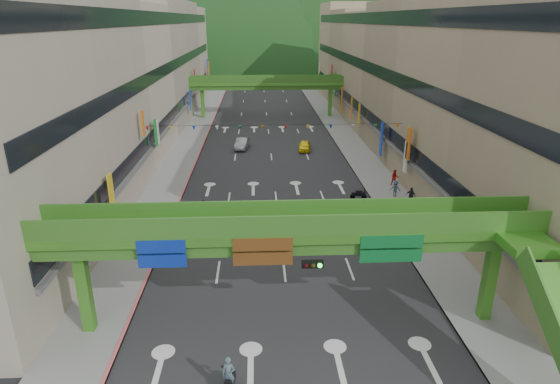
{
  "coord_description": "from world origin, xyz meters",
  "views": [
    {
      "loc": [
        -1.65,
        -15.94,
        16.1
      ],
      "look_at": [
        0.0,
        18.0,
        3.5
      ],
      "focal_mm": 30.0,
      "sensor_mm": 36.0,
      "label": 1
    }
  ],
  "objects_px": {
    "scooter_rider_near": "(229,378)",
    "car_silver": "(242,144)",
    "overpass_near": "(310,246)",
    "car_yellow": "(304,146)",
    "pedestrian_red": "(395,179)",
    "scooter_rider_mid": "(278,240)"
  },
  "relations": [
    {
      "from": "car_yellow",
      "to": "pedestrian_red",
      "type": "xyz_separation_m",
      "value": [
        7.81,
        -14.35,
        0.2
      ]
    },
    {
      "from": "overpass_near",
      "to": "scooter_rider_near",
      "type": "xyz_separation_m",
      "value": [
        -4.08,
        -4.38,
        -4.3
      ]
    },
    {
      "from": "scooter_rider_near",
      "to": "pedestrian_red",
      "type": "distance_m",
      "value": 31.44
    },
    {
      "from": "scooter_rider_near",
      "to": "scooter_rider_mid",
      "type": "distance_m",
      "value": 13.71
    },
    {
      "from": "scooter_rider_mid",
      "to": "pedestrian_red",
      "type": "height_order",
      "value": "scooter_rider_mid"
    },
    {
      "from": "scooter_rider_near",
      "to": "scooter_rider_mid",
      "type": "bearing_deg",
      "value": 78.04
    },
    {
      "from": "pedestrian_red",
      "to": "car_silver",
      "type": "bearing_deg",
      "value": 139.28
    },
    {
      "from": "scooter_rider_mid",
      "to": "pedestrian_red",
      "type": "bearing_deg",
      "value": 48.3
    },
    {
      "from": "overpass_near",
      "to": "car_silver",
      "type": "bearing_deg",
      "value": 96.87
    },
    {
      "from": "scooter_rider_mid",
      "to": "car_silver",
      "type": "distance_m",
      "value": 29.95
    },
    {
      "from": "car_silver",
      "to": "pedestrian_red",
      "type": "relative_size",
      "value": 2.55
    },
    {
      "from": "scooter_rider_mid",
      "to": "car_yellow",
      "type": "bearing_deg",
      "value": 80.6
    },
    {
      "from": "scooter_rider_mid",
      "to": "scooter_rider_near",
      "type": "bearing_deg",
      "value": -101.96
    },
    {
      "from": "overpass_near",
      "to": "car_yellow",
      "type": "relative_size",
      "value": 7.68
    },
    {
      "from": "scooter_rider_near",
      "to": "car_silver",
      "type": "relative_size",
      "value": 0.47
    },
    {
      "from": "scooter_rider_near",
      "to": "overpass_near",
      "type": "bearing_deg",
      "value": 47.04
    },
    {
      "from": "pedestrian_red",
      "to": "scooter_rider_near",
      "type": "bearing_deg",
      "value": -115.33
    },
    {
      "from": "car_silver",
      "to": "pedestrian_red",
      "type": "xyz_separation_m",
      "value": [
        15.94,
        -15.72,
        0.13
      ]
    },
    {
      "from": "overpass_near",
      "to": "car_yellow",
      "type": "distance_m",
      "value": 37.85
    },
    {
      "from": "car_silver",
      "to": "pedestrian_red",
      "type": "bearing_deg",
      "value": -36.32
    },
    {
      "from": "scooter_rider_mid",
      "to": "pedestrian_red",
      "type": "relative_size",
      "value": 1.3
    },
    {
      "from": "car_silver",
      "to": "car_yellow",
      "type": "bearing_deg",
      "value": -1.26
    }
  ]
}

